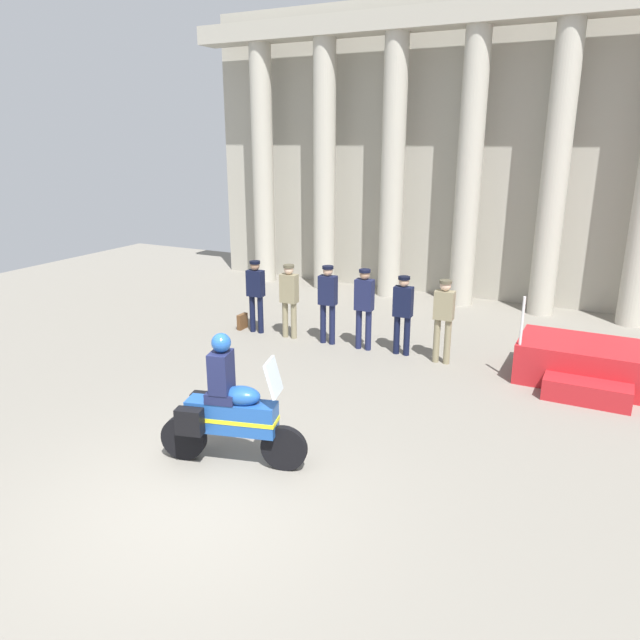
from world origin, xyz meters
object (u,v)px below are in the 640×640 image
at_px(reviewing_stand, 591,366).
at_px(briefcase_on_ground, 242,321).
at_px(officer_in_row_1, 289,295).
at_px(officer_in_row_3, 364,303).
at_px(officer_in_row_0, 256,291).
at_px(officer_in_row_2, 328,298).
at_px(motorcycle_with_rider, 227,411).
at_px(officer_in_row_5, 444,315).
at_px(officer_in_row_4, 403,309).

bearing_deg(reviewing_stand, briefcase_on_ground, -179.14).
xyz_separation_m(officer_in_row_1, officer_in_row_3, (1.78, 0.04, 0.04)).
bearing_deg(officer_in_row_0, officer_in_row_3, 178.89).
xyz_separation_m(officer_in_row_1, officer_in_row_2, (0.94, 0.03, 0.04)).
relative_size(officer_in_row_2, motorcycle_with_rider, 0.84).
bearing_deg(officer_in_row_1, officer_in_row_0, -1.66).
height_order(officer_in_row_3, officer_in_row_5, officer_in_row_3).
distance_m(officer_in_row_0, briefcase_on_ground, 0.92).
height_order(officer_in_row_2, officer_in_row_4, officer_in_row_2).
height_order(officer_in_row_4, motorcycle_with_rider, motorcycle_with_rider).
height_order(reviewing_stand, officer_in_row_4, officer_in_row_4).
bearing_deg(motorcycle_with_rider, officer_in_row_2, 86.06).
distance_m(officer_in_row_3, officer_in_row_4, 0.84).
distance_m(officer_in_row_1, officer_in_row_2, 0.94).
relative_size(officer_in_row_0, officer_in_row_1, 1.00).
xyz_separation_m(officer_in_row_4, briefcase_on_ground, (-3.93, -0.05, -0.80)).
height_order(officer_in_row_0, officer_in_row_5, officer_in_row_5).
xyz_separation_m(reviewing_stand, motorcycle_with_rider, (-4.28, -5.28, 0.44)).
bearing_deg(officer_in_row_1, motorcycle_with_rider, 108.69).
bearing_deg(officer_in_row_5, officer_in_row_3, -3.29).
distance_m(officer_in_row_0, officer_in_row_2, 1.81).
distance_m(officer_in_row_1, officer_in_row_3, 1.78).
distance_m(reviewing_stand, officer_in_row_0, 7.13).
relative_size(reviewing_stand, officer_in_row_5, 1.51).
bearing_deg(officer_in_row_4, officer_in_row_3, 2.25).
bearing_deg(officer_in_row_3, motorcycle_with_rider, 89.65).
distance_m(officer_in_row_4, officer_in_row_5, 0.88).
xyz_separation_m(reviewing_stand, officer_in_row_4, (-3.61, -0.06, 0.62)).
bearing_deg(officer_in_row_4, officer_in_row_2, 0.29).
bearing_deg(officer_in_row_3, reviewing_stand, 179.50).
bearing_deg(officer_in_row_4, reviewing_stand, 178.86).
xyz_separation_m(officer_in_row_1, motorcycle_with_rider, (1.94, -5.11, -0.19)).
bearing_deg(officer_in_row_5, reviewing_stand, -178.77).
distance_m(officer_in_row_0, officer_in_row_3, 2.66).
height_order(officer_in_row_0, officer_in_row_1, officer_in_row_0).
xyz_separation_m(officer_in_row_3, officer_in_row_5, (1.71, -0.04, -0.02)).
bearing_deg(officer_in_row_3, officer_in_row_1, -0.84).
distance_m(officer_in_row_3, motorcycle_with_rider, 5.16).
bearing_deg(officer_in_row_3, officer_in_row_5, 176.71).
bearing_deg(officer_in_row_5, officer_in_row_0, -1.96).
relative_size(reviewing_stand, briefcase_on_ground, 7.13).
relative_size(officer_in_row_0, motorcycle_with_rider, 0.82).
bearing_deg(briefcase_on_ground, motorcycle_with_rider, -57.78).
bearing_deg(officer_in_row_2, officer_in_row_4, -179.71).
bearing_deg(officer_in_row_0, officer_in_row_5, 178.04).
bearing_deg(motorcycle_with_rider, officer_in_row_5, 58.19).
height_order(officer_in_row_1, officer_in_row_5, officer_in_row_5).
distance_m(officer_in_row_2, officer_in_row_5, 2.55).
distance_m(officer_in_row_3, officer_in_row_5, 1.71).
bearing_deg(motorcycle_with_rider, officer_in_row_0, 103.89).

